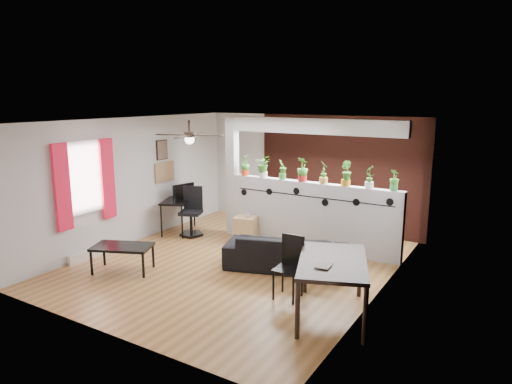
{
  "coord_description": "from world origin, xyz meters",
  "views": [
    {
      "loc": [
        4.41,
        -6.62,
        3.01
      ],
      "look_at": [
        0.04,
        0.6,
        1.24
      ],
      "focal_mm": 32.0,
      "sensor_mm": 36.0,
      "label": 1
    }
  ],
  "objects_px": {
    "office_chair": "(192,215)",
    "potted_plant_0": "(245,165)",
    "dining_table": "(333,266)",
    "potted_plant_3": "(303,169)",
    "cup": "(248,215)",
    "potted_plant_5": "(346,173)",
    "potted_plant_2": "(282,169)",
    "potted_plant_7": "(394,179)",
    "potted_plant_1": "(263,166)",
    "cube_shelf": "(246,229)",
    "coffee_table": "(122,248)",
    "folding_chair": "(291,261)",
    "sofa": "(286,252)",
    "potted_plant_6": "(370,176)",
    "computer_desk": "(178,202)",
    "ceiling_fan": "(189,136)",
    "potted_plant_4": "(324,172)"
  },
  "relations": [
    {
      "from": "dining_table",
      "to": "folding_chair",
      "type": "xyz_separation_m",
      "value": [
        -0.78,
        0.27,
        -0.16
      ]
    },
    {
      "from": "dining_table",
      "to": "potted_plant_3",
      "type": "bearing_deg",
      "value": 123.57
    },
    {
      "from": "potted_plant_1",
      "to": "folding_chair",
      "type": "bearing_deg",
      "value": -51.4
    },
    {
      "from": "potted_plant_7",
      "to": "cube_shelf",
      "type": "bearing_deg",
      "value": -173.39
    },
    {
      "from": "potted_plant_6",
      "to": "potted_plant_4",
      "type": "bearing_deg",
      "value": -180.0
    },
    {
      "from": "potted_plant_5",
      "to": "cube_shelf",
      "type": "height_order",
      "value": "potted_plant_5"
    },
    {
      "from": "ceiling_fan",
      "to": "potted_plant_4",
      "type": "xyz_separation_m",
      "value": [
        1.83,
        1.8,
        -0.73
      ]
    },
    {
      "from": "potted_plant_7",
      "to": "potted_plant_6",
      "type": "bearing_deg",
      "value": 180.0
    },
    {
      "from": "potted_plant_6",
      "to": "coffee_table",
      "type": "xyz_separation_m",
      "value": [
        -3.43,
        -2.86,
        -1.16
      ]
    },
    {
      "from": "potted_plant_1",
      "to": "potted_plant_7",
      "type": "bearing_deg",
      "value": 0.0
    },
    {
      "from": "potted_plant_2",
      "to": "potted_plant_7",
      "type": "bearing_deg",
      "value": 0.0
    },
    {
      "from": "potted_plant_1",
      "to": "potted_plant_6",
      "type": "xyz_separation_m",
      "value": [
        2.26,
        0.0,
        -0.01
      ]
    },
    {
      "from": "cup",
      "to": "folding_chair",
      "type": "relative_size",
      "value": 0.12
    },
    {
      "from": "ceiling_fan",
      "to": "potted_plant_5",
      "type": "bearing_deg",
      "value": 38.33
    },
    {
      "from": "computer_desk",
      "to": "folding_chair",
      "type": "relative_size",
      "value": 1.22
    },
    {
      "from": "computer_desk",
      "to": "folding_chair",
      "type": "height_order",
      "value": "folding_chair"
    },
    {
      "from": "potted_plant_2",
      "to": "cube_shelf",
      "type": "height_order",
      "value": "potted_plant_2"
    },
    {
      "from": "potted_plant_5",
      "to": "cube_shelf",
      "type": "bearing_deg",
      "value": -170.5
    },
    {
      "from": "potted_plant_0",
      "to": "potted_plant_1",
      "type": "height_order",
      "value": "potted_plant_1"
    },
    {
      "from": "potted_plant_4",
      "to": "potted_plant_3",
      "type": "bearing_deg",
      "value": 180.0
    },
    {
      "from": "potted_plant_1",
      "to": "dining_table",
      "type": "bearing_deg",
      "value": -44.4
    },
    {
      "from": "potted_plant_3",
      "to": "cup",
      "type": "height_order",
      "value": "potted_plant_3"
    },
    {
      "from": "computer_desk",
      "to": "folding_chair",
      "type": "xyz_separation_m",
      "value": [
        3.72,
        -1.74,
        -0.12
      ]
    },
    {
      "from": "potted_plant_7",
      "to": "coffee_table",
      "type": "distance_m",
      "value": 4.95
    },
    {
      "from": "potted_plant_6",
      "to": "cube_shelf",
      "type": "distance_m",
      "value": 2.83
    },
    {
      "from": "potted_plant_1",
      "to": "folding_chair",
      "type": "distance_m",
      "value": 3.06
    },
    {
      "from": "potted_plant_3",
      "to": "sofa",
      "type": "relative_size",
      "value": 0.24
    },
    {
      "from": "potted_plant_3",
      "to": "cup",
      "type": "bearing_deg",
      "value": -162.51
    },
    {
      "from": "potted_plant_2",
      "to": "potted_plant_6",
      "type": "xyz_separation_m",
      "value": [
        1.81,
        0.0,
        0.02
      ]
    },
    {
      "from": "potted_plant_0",
      "to": "potted_plant_5",
      "type": "distance_m",
      "value": 2.26
    },
    {
      "from": "potted_plant_6",
      "to": "cup",
      "type": "relative_size",
      "value": 3.76
    },
    {
      "from": "ceiling_fan",
      "to": "cube_shelf",
      "type": "xyz_separation_m",
      "value": [
        0.25,
        1.46,
        -2.04
      ]
    },
    {
      "from": "potted_plant_1",
      "to": "folding_chair",
      "type": "relative_size",
      "value": 0.49
    },
    {
      "from": "potted_plant_0",
      "to": "folding_chair",
      "type": "distance_m",
      "value": 3.34
    },
    {
      "from": "potted_plant_0",
      "to": "office_chair",
      "type": "xyz_separation_m",
      "value": [
        -1.04,
        -0.56,
        -1.12
      ]
    },
    {
      "from": "office_chair",
      "to": "potted_plant_0",
      "type": "bearing_deg",
      "value": 28.36
    },
    {
      "from": "potted_plant_4",
      "to": "potted_plant_5",
      "type": "bearing_deg",
      "value": 0.0
    },
    {
      "from": "coffee_table",
      "to": "potted_plant_2",
      "type": "bearing_deg",
      "value": 60.49
    },
    {
      "from": "potted_plant_0",
      "to": "potted_plant_5",
      "type": "height_order",
      "value": "potted_plant_5"
    },
    {
      "from": "sofa",
      "to": "folding_chair",
      "type": "height_order",
      "value": "folding_chair"
    },
    {
      "from": "potted_plant_4",
      "to": "folding_chair",
      "type": "bearing_deg",
      "value": -78.88
    },
    {
      "from": "potted_plant_1",
      "to": "cube_shelf",
      "type": "distance_m",
      "value": 1.39
    },
    {
      "from": "potted_plant_7",
      "to": "sofa",
      "type": "height_order",
      "value": "potted_plant_7"
    },
    {
      "from": "ceiling_fan",
      "to": "cup",
      "type": "height_order",
      "value": "ceiling_fan"
    },
    {
      "from": "potted_plant_6",
      "to": "office_chair",
      "type": "xyz_separation_m",
      "value": [
        -3.75,
        -0.56,
        -1.11
      ]
    },
    {
      "from": "potted_plant_0",
      "to": "potted_plant_1",
      "type": "bearing_deg",
      "value": 0.0
    },
    {
      "from": "ceiling_fan",
      "to": "potted_plant_6",
      "type": "relative_size",
      "value": 2.73
    },
    {
      "from": "cube_shelf",
      "to": "dining_table",
      "type": "xyz_separation_m",
      "value": [
        2.8,
        -2.19,
        0.46
      ]
    },
    {
      "from": "sofa",
      "to": "dining_table",
      "type": "height_order",
      "value": "dining_table"
    },
    {
      "from": "cup",
      "to": "coffee_table",
      "type": "relative_size",
      "value": 0.1
    }
  ]
}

